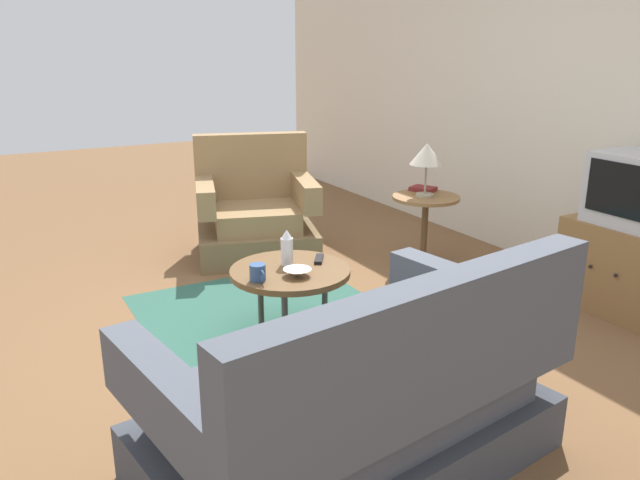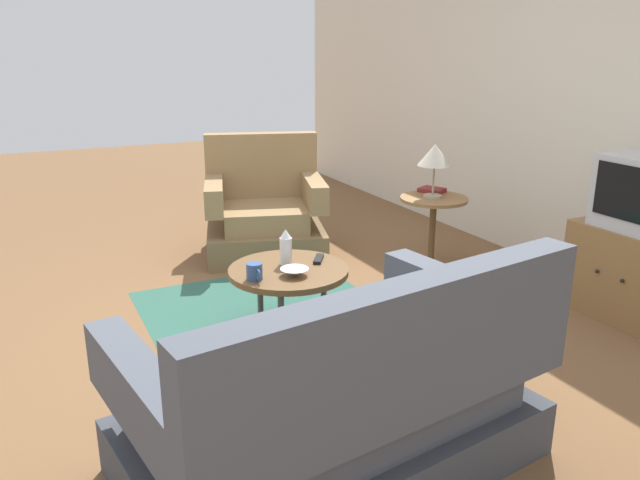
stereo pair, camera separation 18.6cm
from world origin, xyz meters
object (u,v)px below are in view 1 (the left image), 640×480
bowl (297,272)px  armchair (255,216)px  side_table (425,216)px  coffee_table (290,275)px  couch (359,405)px  mug (258,273)px  tv_remote_dark (319,259)px  tv_stand (627,269)px  table_lamp (427,155)px  vase (287,248)px  book (423,189)px  television (639,190)px

bowl → armchair: bearing=164.3°
armchair → side_table: 1.39m
coffee_table → side_table: side_table is taller
coffee_table → couch: bearing=-14.0°
armchair → mug: 1.81m
armchair → couch: size_ratio=0.65×
bowl → tv_remote_dark: 0.29m
armchair → couch: 2.91m
side_table → tv_stand: 1.47m
table_lamp → bowl: bearing=-63.1°
vase → mug: size_ratio=1.55×
tv_remote_dark → book: (-0.73, 1.35, 0.14)m
couch → side_table: bearing=37.8°
mug → bowl: (0.04, 0.22, -0.03)m
side_table → table_lamp: (-0.00, -0.01, 0.47)m
couch → armchair: bearing=66.4°
table_lamp → television: bearing=25.0°
couch → mug: (-1.15, 0.07, 0.18)m
coffee_table → table_lamp: (-0.62, 1.46, 0.48)m
table_lamp → vase: bearing=-69.1°
bowl → tv_remote_dark: size_ratio=1.05×
couch → bowl: size_ratio=10.92×
bowl → tv_remote_dark: (-0.17, 0.23, -0.01)m
tv_remote_dark → tv_stand: bearing=-78.0°
coffee_table → book: bearing=116.4°
armchair → couch: armchair is taller
vase → tv_remote_dark: vase is taller
television → tv_remote_dark: size_ratio=3.42×
vase → armchair: bearing=163.5°
couch → tv_stand: bearing=4.1°
armchair → television: television is taller
coffee_table → bowl: bearing=-7.4°
couch → table_lamp: (-1.86, 1.77, 0.59)m
coffee_table → mug: bearing=-70.1°
television → vase: television is taller
tv_stand → mug: bearing=-104.9°
side_table → tv_remote_dark: size_ratio=3.72×
tv_remote_dark → mug: bearing=140.0°
couch → coffee_table: bearing=67.7°
tv_stand → bowl: bearing=-105.4°
table_lamp → book: table_lamp is taller
side_table → television: size_ratio=1.09×
table_lamp → coffee_table: bearing=-66.9°
armchair → book: size_ratio=4.98×
television → table_lamp: (-1.33, -0.62, 0.07)m
vase → table_lamp: bearing=110.9°
couch → television: (-0.53, 2.39, 0.51)m
armchair → table_lamp: size_ratio=2.82×
tv_stand → mug: 2.42m
coffee_table → side_table: size_ratio=1.22×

